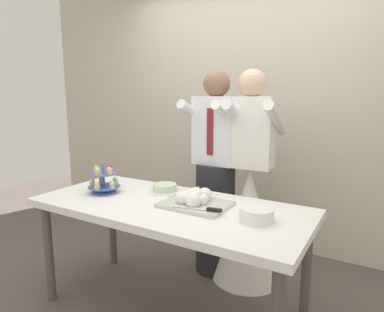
# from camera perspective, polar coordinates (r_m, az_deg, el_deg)

# --- Properties ---
(ground_plane) EXTENTS (8.00, 8.00, 0.00)m
(ground_plane) POSITION_cam_1_polar(r_m,az_deg,el_deg) (2.58, -3.67, -24.58)
(ground_plane) COLOR #564C47
(rear_wall) EXTENTS (5.20, 0.10, 2.90)m
(rear_wall) POSITION_cam_1_polar(r_m,az_deg,el_deg) (3.38, 9.89, 9.78)
(rear_wall) COLOR beige
(rear_wall) RESTS_ON ground_plane
(dessert_table) EXTENTS (1.80, 0.80, 0.78)m
(dessert_table) POSITION_cam_1_polar(r_m,az_deg,el_deg) (2.25, -3.88, -9.80)
(dessert_table) COLOR white
(dessert_table) RESTS_ON ground_plane
(cupcake_stand) EXTENTS (0.23, 0.23, 0.21)m
(cupcake_stand) POSITION_cam_1_polar(r_m,az_deg,el_deg) (2.52, -14.57, -4.15)
(cupcake_stand) COLOR #4C66B2
(cupcake_stand) RESTS_ON dessert_table
(main_cake_tray) EXTENTS (0.43, 0.31, 0.12)m
(main_cake_tray) POSITION_cam_1_polar(r_m,az_deg,el_deg) (2.16, 0.51, -7.37)
(main_cake_tray) COLOR silver
(main_cake_tray) RESTS_ON dessert_table
(plate_stack) EXTENTS (0.20, 0.20, 0.08)m
(plate_stack) POSITION_cam_1_polar(r_m,az_deg,el_deg) (1.96, 10.76, -9.63)
(plate_stack) COLOR white
(plate_stack) RESTS_ON dessert_table
(round_cake) EXTENTS (0.24, 0.24, 0.06)m
(round_cake) POSITION_cam_1_polar(r_m,az_deg,el_deg) (2.48, -4.59, -5.44)
(round_cake) COLOR white
(round_cake) RESTS_ON dessert_table
(person_groom) EXTENTS (0.46, 0.49, 1.66)m
(person_groom) POSITION_cam_1_polar(r_m,az_deg,el_deg) (2.79, 3.98, -4.80)
(person_groom) COLOR #232328
(person_groom) RESTS_ON ground_plane
(person_bride) EXTENTS (0.56, 0.56, 1.66)m
(person_bride) POSITION_cam_1_polar(r_m,az_deg,el_deg) (2.75, 9.44, -8.75)
(person_bride) COLOR white
(person_bride) RESTS_ON ground_plane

